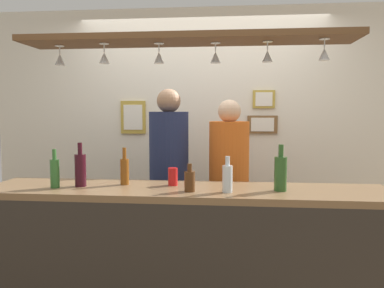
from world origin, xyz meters
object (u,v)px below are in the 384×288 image
person_middle_navy_shirt (169,169)px  drink_can (173,177)px  bottle_wine_dark_red (80,169)px  picture_frame_upper_small (264,99)px  picture_frame_lower_pair (262,125)px  bottle_beer_green_import (55,172)px  bottle_champagne_green (281,173)px  person_right_orange_shirt (229,177)px  bottle_beer_brown_stubby (190,181)px  picture_frame_caricature (133,117)px  bottle_soda_clear (227,178)px  bottle_beer_amber_tall (125,170)px

person_middle_navy_shirt → drink_can: (0.14, -0.67, 0.05)m
bottle_wine_dark_red → picture_frame_upper_small: 2.02m
bottle_wine_dark_red → picture_frame_lower_pair: picture_frame_lower_pair is taller
bottle_beer_green_import → bottle_wine_dark_red: bottle_wine_dark_red is taller
bottle_beer_green_import → bottle_champagne_green: (1.49, 0.05, 0.01)m
person_middle_navy_shirt → picture_frame_lower_pair: size_ratio=5.82×
bottle_beer_green_import → picture_frame_upper_small: 2.17m
person_right_orange_shirt → picture_frame_lower_pair: size_ratio=5.51×
bottle_champagne_green → bottle_beer_brown_stubby: bearing=-172.2°
bottle_beer_green_import → picture_frame_lower_pair: 2.11m
person_middle_navy_shirt → picture_frame_caricature: person_middle_navy_shirt is taller
bottle_soda_clear → bottle_champagne_green: 0.35m
bottle_beer_amber_tall → bottle_soda_clear: 0.74m
drink_can → picture_frame_caricature: picture_frame_caricature is taller
person_right_orange_shirt → bottle_beer_brown_stubby: (-0.25, -0.86, 0.12)m
person_middle_navy_shirt → bottle_soda_clear: 1.00m
bottle_beer_green_import → bottle_beer_amber_tall: 0.46m
bottle_soda_clear → bottle_beer_amber_tall: bearing=165.5°
bottle_soda_clear → bottle_champagne_green: size_ratio=0.77×
bottle_beer_amber_tall → person_right_orange_shirt: bearing=43.1°
person_right_orange_shirt → bottle_champagne_green: 0.87m
bottle_champagne_green → picture_frame_upper_small: bearing=89.8°
bottle_wine_dark_red → bottle_soda_clear: (1.00, -0.09, -0.03)m
person_middle_navy_shirt → bottle_beer_amber_tall: bearing=-106.8°
bottle_beer_green_import → picture_frame_caricature: picture_frame_caricature is taller
bottle_beer_green_import → person_right_orange_shirt: bearing=35.7°
bottle_beer_amber_tall → picture_frame_upper_small: 1.78m
picture_frame_caricature → picture_frame_upper_small: size_ratio=1.55×
drink_can → picture_frame_lower_pair: bearing=61.7°
bottle_beer_brown_stubby → picture_frame_caricature: size_ratio=0.53×
picture_frame_upper_small → drink_can: bearing=-118.7°
person_middle_navy_shirt → bottle_champagne_green: 1.16m
drink_can → picture_frame_upper_small: 1.61m
picture_frame_lower_pair → person_middle_navy_shirt: bearing=-142.5°
bottle_champagne_green → picture_frame_caricature: picture_frame_caricature is taller
person_middle_navy_shirt → picture_frame_lower_pair: bearing=37.5°
bottle_beer_green_import → picture_frame_caricature: 1.53m
bottle_beer_green_import → bottle_beer_amber_tall: size_ratio=1.00×
bottle_beer_brown_stubby → picture_frame_upper_small: size_ratio=0.82×
picture_frame_upper_small → bottle_beer_brown_stubby: bearing=-111.2°
bottle_wine_dark_red → drink_can: bearing=9.0°
person_right_orange_shirt → drink_can: bearing=-119.7°
bottle_beer_green_import → picture_frame_lower_pair: size_ratio=0.87×
person_right_orange_shirt → person_middle_navy_shirt: bearing=180.0°
bottle_beer_brown_stubby → drink_can: (-0.14, 0.19, -0.01)m
person_right_orange_shirt → bottle_beer_green_import: (-1.16, -0.83, 0.15)m
bottle_beer_amber_tall → bottle_beer_brown_stubby: (0.48, -0.19, -0.03)m
picture_frame_caricature → bottle_beer_brown_stubby: bearing=-63.5°
bottle_wine_dark_red → bottle_soda_clear: 1.00m
person_right_orange_shirt → bottle_beer_green_import: 1.43m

